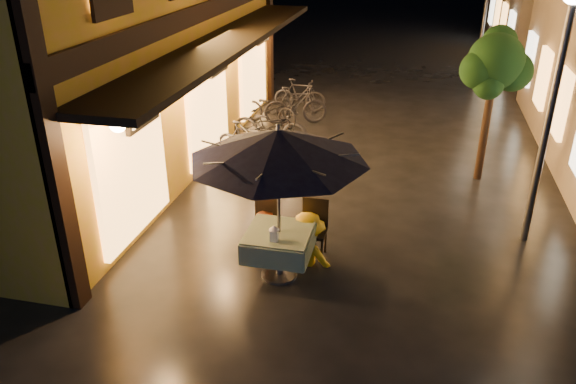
% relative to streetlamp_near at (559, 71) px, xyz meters
% --- Properties ---
extents(ground, '(90.00, 90.00, 0.00)m').
position_rel_streetlamp_near_xyz_m(ground, '(-3.00, -2.00, -2.92)').
color(ground, black).
rests_on(ground, ground).
extents(street_tree, '(1.43, 1.20, 3.15)m').
position_rel_streetlamp_near_xyz_m(street_tree, '(-0.59, 2.51, -0.50)').
color(street_tree, black).
rests_on(street_tree, ground).
extents(streetlamp_near, '(0.36, 0.36, 4.23)m').
position_rel_streetlamp_near_xyz_m(streetlamp_near, '(0.00, 0.00, 0.00)').
color(streetlamp_near, '#59595E').
rests_on(streetlamp_near, ground).
extents(cafe_table, '(0.99, 0.99, 0.78)m').
position_rel_streetlamp_near_xyz_m(cafe_table, '(-3.85, -2.03, -2.33)').
color(cafe_table, '#59595E').
rests_on(cafe_table, ground).
extents(patio_umbrella, '(2.59, 2.59, 2.46)m').
position_rel_streetlamp_near_xyz_m(patio_umbrella, '(-3.85, -2.03, -0.77)').
color(patio_umbrella, '#59595E').
rests_on(patio_umbrella, ground).
extents(cafe_chair_left, '(0.42, 0.42, 0.97)m').
position_rel_streetlamp_near_xyz_m(cafe_chair_left, '(-4.25, -1.29, -2.38)').
color(cafe_chair_left, black).
rests_on(cafe_chair_left, ground).
extents(cafe_chair_right, '(0.42, 0.42, 0.97)m').
position_rel_streetlamp_near_xyz_m(cafe_chair_right, '(-3.45, -1.29, -2.38)').
color(cafe_chair_right, black).
rests_on(cafe_chair_right, ground).
extents(table_lantern, '(0.16, 0.16, 0.25)m').
position_rel_streetlamp_near_xyz_m(table_lantern, '(-3.85, -2.31, -2.00)').
color(table_lantern, white).
rests_on(table_lantern, cafe_table).
extents(person_orange, '(0.79, 0.65, 1.49)m').
position_rel_streetlamp_near_xyz_m(person_orange, '(-4.28, -1.45, -2.17)').
color(person_orange, '#CC5623').
rests_on(person_orange, ground).
extents(person_yellow, '(1.13, 0.74, 1.64)m').
position_rel_streetlamp_near_xyz_m(person_yellow, '(-3.53, -1.51, -2.10)').
color(person_yellow, yellow).
rests_on(person_yellow, ground).
extents(bicycle_0, '(1.62, 0.60, 0.85)m').
position_rel_streetlamp_near_xyz_m(bicycle_0, '(-5.73, 1.60, -2.49)').
color(bicycle_0, black).
rests_on(bicycle_0, ground).
extents(bicycle_1, '(1.56, 0.66, 0.91)m').
position_rel_streetlamp_near_xyz_m(bicycle_1, '(-5.70, 2.38, -2.46)').
color(bicycle_1, black).
rests_on(bicycle_1, ground).
extents(bicycle_2, '(1.97, 0.87, 1.01)m').
position_rel_streetlamp_near_xyz_m(bicycle_2, '(-5.42, 3.45, -2.41)').
color(bicycle_2, black).
rests_on(bicycle_2, ground).
extents(bicycle_3, '(1.76, 0.99, 1.02)m').
position_rel_streetlamp_near_xyz_m(bicycle_3, '(-5.18, 5.19, -2.41)').
color(bicycle_3, black).
rests_on(bicycle_3, ground).
extents(bicycle_4, '(1.79, 1.19, 0.89)m').
position_rel_streetlamp_near_xyz_m(bicycle_4, '(-5.81, 4.96, -2.47)').
color(bicycle_4, black).
rests_on(bicycle_4, ground).
extents(bicycle_5, '(1.54, 0.49, 0.92)m').
position_rel_streetlamp_near_xyz_m(bicycle_5, '(-5.32, 6.42, -2.46)').
color(bicycle_5, black).
rests_on(bicycle_5, ground).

